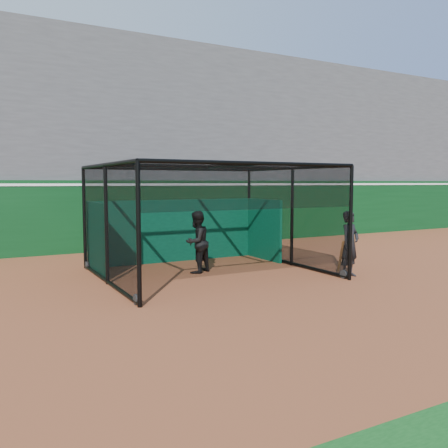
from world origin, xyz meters
name	(u,v)px	position (x,y,z in m)	size (l,w,h in m)	color
ground	(241,300)	(0.00, 0.00, 0.00)	(120.00, 120.00, 0.00)	brown
outfield_wall	(122,214)	(0.00, 8.50, 1.29)	(50.00, 0.50, 2.50)	#093615
grandstand	(95,134)	(0.00, 12.27, 4.48)	(50.00, 7.85, 8.95)	#4C4C4F
batting_cage	(209,221)	(0.71, 2.91, 1.42)	(5.51, 4.90, 2.84)	black
batter	(197,242)	(0.49, 3.18, 0.83)	(0.81, 0.63, 1.66)	black
on_deck_player	(350,244)	(3.72, 0.82, 0.85)	(0.70, 0.54, 1.69)	black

